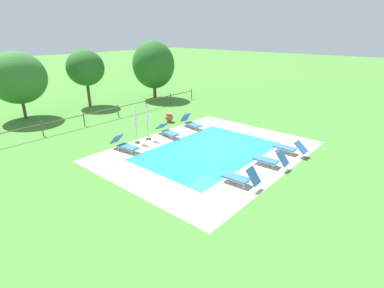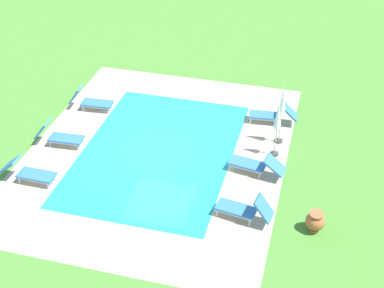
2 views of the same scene
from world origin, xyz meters
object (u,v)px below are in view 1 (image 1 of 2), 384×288
object	(u,v)px
sun_lounger_north_mid	(241,177)
sun_lounger_south_far	(289,148)
sun_lounger_north_far	(191,122)
tree_centre	(154,65)
sun_lounger_north_near_steps	(125,145)
tree_far_west	(85,68)
tree_east_mid	(18,78)
sun_lounger_north_end	(168,131)
patio_umbrella_closed_row_mid_west	(147,116)
sun_lounger_south_mid	(270,160)
patio_umbrella_closed_row_west	(136,118)
terracotta_urn_near_fence	(169,117)

from	to	relation	value
sun_lounger_north_mid	sun_lounger_south_far	bearing A→B (deg)	-1.38
sun_lounger_north_far	tree_centre	world-z (taller)	tree_centre
sun_lounger_north_near_steps	tree_far_west	world-z (taller)	tree_far_west
sun_lounger_south_far	sun_lounger_north_near_steps	bearing A→B (deg)	127.98
tree_centre	tree_east_mid	size ratio (longest dim) A/B	1.10
sun_lounger_south_far	tree_east_mid	world-z (taller)	tree_east_mid
sun_lounger_north_mid	tree_east_mid	distance (m)	19.60
sun_lounger_north_far	tree_east_mid	distance (m)	14.05
sun_lounger_north_end	patio_umbrella_closed_row_mid_west	distance (m)	1.85
sun_lounger_south_mid	tree_far_west	size ratio (longest dim) A/B	0.36
sun_lounger_north_mid	sun_lounger_south_mid	distance (m)	2.76
patio_umbrella_closed_row_west	tree_centre	distance (m)	13.30
sun_lounger_north_near_steps	terracotta_urn_near_fence	bearing A→B (deg)	20.09
sun_lounger_north_near_steps	sun_lounger_north_far	distance (m)	5.96
sun_lounger_south_far	terracotta_urn_near_fence	distance (m)	9.80
tree_centre	patio_umbrella_closed_row_west	bearing A→B (deg)	-137.49
patio_umbrella_closed_row_west	tree_centre	xyz separation A→B (m)	(9.71, 8.90, 1.79)
sun_lounger_north_mid	patio_umbrella_closed_row_mid_west	bearing A→B (deg)	80.52
sun_lounger_north_mid	sun_lounger_south_mid	xyz separation A→B (m)	(2.76, -0.10, -0.00)
sun_lounger_south_mid	terracotta_urn_near_fence	world-z (taller)	sun_lounger_south_mid
sun_lounger_north_near_steps	sun_lounger_north_mid	size ratio (longest dim) A/B	1.07
patio_umbrella_closed_row_west	tree_far_west	distance (m)	11.84
patio_umbrella_closed_row_west	sun_lounger_south_mid	bearing A→B (deg)	-73.86
tree_centre	terracotta_urn_near_fence	bearing A→B (deg)	-125.33
patio_umbrella_closed_row_mid_west	patio_umbrella_closed_row_west	bearing A→B (deg)	177.33
sun_lounger_north_end	tree_centre	xyz separation A→B (m)	(7.53, 9.47, 3.10)
patio_umbrella_closed_row_mid_west	tree_east_mid	bearing A→B (deg)	105.92
patio_umbrella_closed_row_west	tree_centre	bearing A→B (deg)	42.51
sun_lounger_south_far	sun_lounger_north_end	bearing A→B (deg)	108.14
sun_lounger_north_near_steps	sun_lounger_south_far	bearing A→B (deg)	-52.02
tree_far_west	sun_lounger_north_far	bearing A→B (deg)	-84.11
tree_east_mid	patio_umbrella_closed_row_west	bearing A→B (deg)	-78.32
patio_umbrella_closed_row_mid_west	sun_lounger_north_mid	bearing A→B (deg)	-99.48
sun_lounger_north_near_steps	sun_lounger_south_mid	size ratio (longest dim) A/B	1.06
sun_lounger_north_far	patio_umbrella_closed_row_west	distance (m)	4.85
tree_centre	tree_east_mid	xyz separation A→B (m)	(-12.05, 2.42, -0.18)
sun_lounger_north_far	terracotta_urn_near_fence	size ratio (longest dim) A/B	2.76
patio_umbrella_closed_row_mid_west	tree_far_west	world-z (taller)	tree_far_west
sun_lounger_north_end	tree_far_west	distance (m)	12.23
sun_lounger_south_far	patio_umbrella_closed_row_mid_west	xyz separation A→B (m)	(-3.75, 8.05, 1.22)
patio_umbrella_closed_row_mid_west	tree_east_mid	world-z (taller)	tree_east_mid
sun_lounger_north_end	tree_centre	size ratio (longest dim) A/B	0.36
sun_lounger_south_mid	patio_umbrella_closed_row_west	distance (m)	8.50
sun_lounger_north_near_steps	terracotta_urn_near_fence	distance (m)	6.31
tree_far_west	tree_east_mid	size ratio (longest dim) A/B	0.97
sun_lounger_north_mid	patio_umbrella_closed_row_west	world-z (taller)	patio_umbrella_closed_row_west
sun_lounger_south_far	patio_umbrella_closed_row_west	distance (m)	9.42
tree_east_mid	tree_centre	bearing A→B (deg)	-11.34
sun_lounger_north_mid	sun_lounger_north_far	world-z (taller)	sun_lounger_north_mid
sun_lounger_north_end	sun_lounger_south_far	bearing A→B (deg)	-71.86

